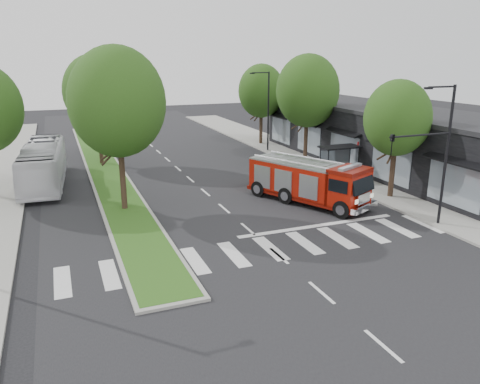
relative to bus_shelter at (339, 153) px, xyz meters
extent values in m
plane|color=black|center=(-11.20, -8.15, -2.04)|extent=(140.00, 140.00, 0.00)
cube|color=gray|center=(1.30, 1.85, -1.96)|extent=(5.00, 80.00, 0.15)
cube|color=gray|center=(-17.20, 9.85, -1.97)|extent=(3.00, 50.00, 0.14)
cube|color=#284A15|center=(-17.20, 9.85, -1.89)|extent=(2.60, 49.50, 0.02)
cube|color=black|center=(5.80, 1.85, 0.46)|extent=(8.00, 30.00, 5.00)
cylinder|color=black|center=(-1.40, -0.75, -0.79)|extent=(0.08, 0.08, 2.50)
cylinder|color=black|center=(1.40, -0.75, -0.79)|extent=(0.08, 0.08, 2.50)
cylinder|color=black|center=(-1.40, 0.45, -0.79)|extent=(0.08, 0.08, 2.50)
cylinder|color=black|center=(1.40, 0.45, -0.79)|extent=(0.08, 0.08, 2.50)
cube|color=black|center=(0.00, -0.15, 0.51)|extent=(3.20, 1.60, 0.12)
cube|color=#8C99A5|center=(0.00, 0.55, -0.74)|extent=(2.80, 0.04, 1.80)
cube|color=black|center=(0.00, -0.15, -1.49)|extent=(2.40, 0.40, 0.08)
cylinder|color=black|center=(0.30, -6.15, -0.17)|extent=(0.36, 0.36, 3.74)
ellipsoid|color=#1F3C10|center=(0.30, -6.15, 3.49)|extent=(4.40, 4.40, 5.06)
cylinder|color=black|center=(0.30, 5.85, 0.16)|extent=(0.36, 0.36, 4.40)
ellipsoid|color=#1F3C10|center=(0.30, 5.85, 4.46)|extent=(5.60, 5.60, 6.44)
cylinder|color=black|center=(0.30, 15.85, -0.06)|extent=(0.36, 0.36, 3.96)
ellipsoid|color=#1F3C10|center=(0.30, 15.85, 3.81)|extent=(5.00, 5.00, 5.75)
cylinder|color=black|center=(-17.20, -2.15, 0.27)|extent=(0.36, 0.36, 4.62)
ellipsoid|color=#1F3C10|center=(-17.20, -2.15, 4.79)|extent=(5.80, 5.80, 6.67)
cylinder|color=black|center=(-17.20, 11.85, 0.16)|extent=(0.36, 0.36, 4.40)
ellipsoid|color=#1F3C10|center=(-17.20, 11.85, 4.46)|extent=(5.60, 5.60, 6.44)
cylinder|color=black|center=(-0.70, -11.65, 1.96)|extent=(0.16, 0.16, 8.00)
cylinder|color=black|center=(-1.60, -11.65, 5.86)|extent=(1.80, 0.10, 0.10)
cube|color=black|center=(-2.50, -11.65, 5.81)|extent=(0.45, 0.20, 0.12)
cylinder|color=black|center=(-2.70, -11.65, 3.36)|extent=(4.00, 0.10, 0.10)
imported|color=black|center=(-4.50, -11.65, 2.96)|extent=(0.18, 0.22, 1.10)
cylinder|color=black|center=(-0.70, 11.85, 1.96)|extent=(0.16, 0.16, 8.00)
cylinder|color=black|center=(-1.60, 11.85, 5.86)|extent=(1.80, 0.10, 0.10)
cube|color=black|center=(-2.50, 11.85, 5.81)|extent=(0.45, 0.20, 0.12)
cube|color=#5C0C05|center=(-5.61, -4.93, -1.53)|extent=(5.88, 8.80, 0.25)
cube|color=maroon|center=(-5.95, -4.19, -0.47)|extent=(5.03, 6.96, 2.03)
cube|color=maroon|center=(-4.29, -7.78, -0.47)|extent=(3.07, 2.72, 2.13)
cube|color=#B2B2B7|center=(-5.95, -4.19, 0.60)|extent=(5.03, 6.96, 0.12)
cylinder|color=#B2B2B7|center=(-6.78, -4.57, 0.80)|extent=(2.65, 5.57, 0.10)
cylinder|color=#B2B2B7|center=(-5.12, -3.81, 0.80)|extent=(2.65, 5.57, 0.10)
cube|color=silver|center=(-3.80, -8.84, -1.43)|extent=(2.54, 1.43, 0.36)
cube|color=#8C99A5|center=(-4.29, -7.78, 0.90)|extent=(2.17, 1.26, 0.18)
cylinder|color=black|center=(-5.22, -8.55, -1.48)|extent=(0.79, 1.16, 1.12)
cylinder|color=black|center=(-3.10, -7.57, -1.48)|extent=(0.79, 1.16, 1.12)
cylinder|color=black|center=(-7.01, -4.68, -1.48)|extent=(0.79, 1.16, 1.12)
cylinder|color=black|center=(-4.89, -3.70, -1.48)|extent=(0.79, 1.16, 1.12)
cylinder|color=black|center=(-8.03, -2.47, -1.48)|extent=(0.79, 1.16, 1.12)
cylinder|color=black|center=(-5.92, -1.49, -1.48)|extent=(0.79, 1.16, 1.12)
imported|color=silver|center=(-21.93, 6.34, -0.43)|extent=(3.47, 11.69, 3.21)
camera|label=1|loc=(-20.78, -31.16, 7.42)|focal=35.00mm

